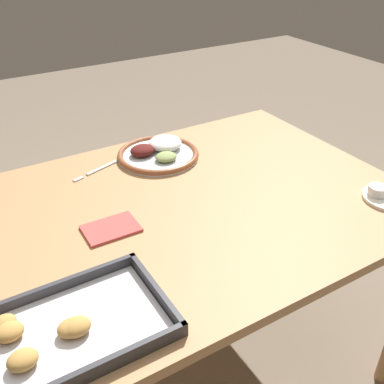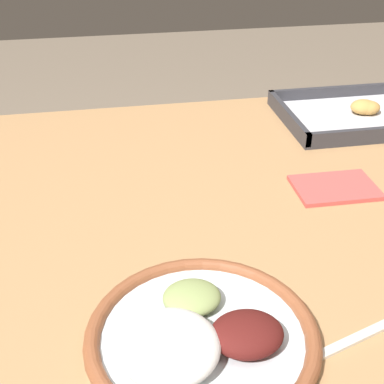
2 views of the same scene
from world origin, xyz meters
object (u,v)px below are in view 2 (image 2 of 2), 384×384
object	(u,v)px
fork	(362,335)
napkin	(335,188)
dinner_plate	(200,336)

from	to	relation	value
fork	napkin	bearing A→B (deg)	54.02
napkin	fork	bearing A→B (deg)	-107.97
napkin	dinner_plate	bearing A→B (deg)	-134.38
fork	dinner_plate	bearing A→B (deg)	155.46
dinner_plate	fork	xyz separation A→B (m)	(0.20, -0.02, -0.01)
dinner_plate	napkin	size ratio (longest dim) A/B	1.93
fork	napkin	distance (m)	0.35
fork	napkin	xyz separation A→B (m)	(0.11, 0.34, 0.00)
dinner_plate	napkin	bearing A→B (deg)	45.62
dinner_plate	napkin	distance (m)	0.44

